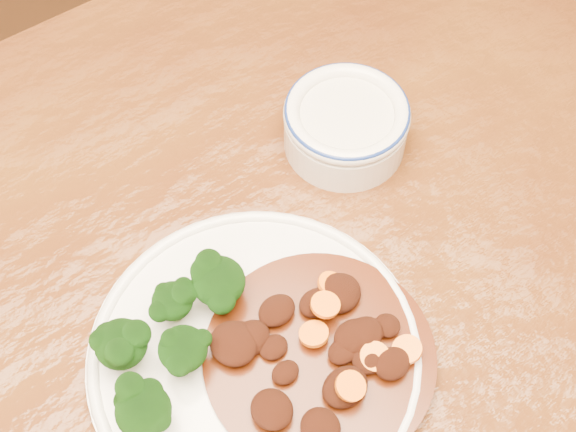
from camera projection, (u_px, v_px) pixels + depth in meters
dining_table at (219, 376)px, 0.78m from camera, size 1.57×1.03×0.75m
dinner_plate at (256, 355)px, 0.70m from camera, size 0.29×0.29×0.02m
broccoli_florets at (169, 338)px, 0.67m from camera, size 0.16×0.11×0.05m
mince_stew at (313, 350)px, 0.68m from camera, size 0.20×0.20×0.03m
dip_bowl at (346, 124)px, 0.80m from camera, size 0.13×0.13×0.06m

